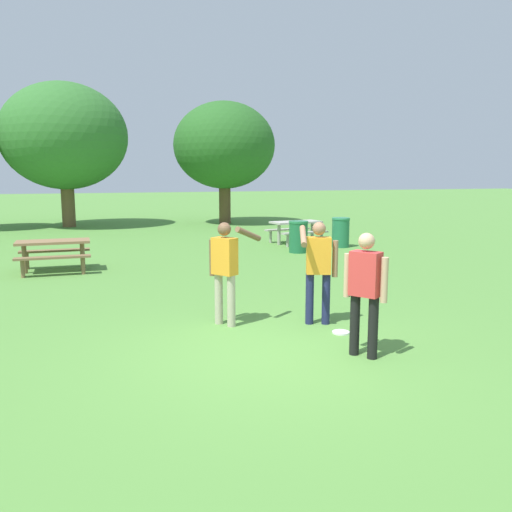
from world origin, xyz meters
The scene contains 11 objects.
ground_plane centered at (0.00, 0.00, 0.00)m, with size 120.00×120.00×0.00m, color #568E3D.
person_thrower centered at (1.10, -0.46, 0.94)m, with size 0.40×0.52×1.64m.
person_catcher centered at (-0.25, 1.51, 0.96)m, with size 0.83×0.52×1.64m.
person_bystander centered at (1.16, 1.09, 0.96)m, with size 0.77×0.62×1.64m.
frisbee centered at (1.29, 0.54, 0.01)m, with size 0.26×0.26×0.03m, color white.
picnic_table_near centered at (-3.10, 7.19, 0.56)m, with size 1.72×1.45×0.77m.
picnic_table_far centered at (4.47, 10.15, 0.56)m, with size 1.90×1.67×0.77m.
trash_can_beside_table centered at (3.78, 8.27, 0.48)m, with size 0.59×0.59×0.96m.
trash_can_further_along centered at (5.54, 8.93, 0.48)m, with size 0.59×0.59×0.96m.
tree_far_right centered at (-3.08, 18.58, 3.97)m, with size 5.45×5.45×6.30m.
tree_slender_mid centered at (3.98, 17.92, 3.66)m, with size 4.75×4.75×5.69m.
Camera 1 is at (-2.27, -6.32, 2.39)m, focal length 36.70 mm.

